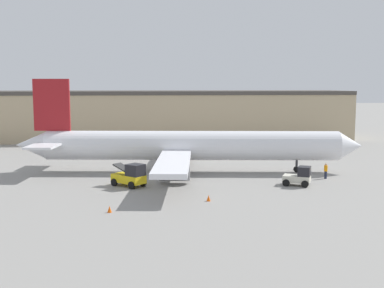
% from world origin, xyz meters
% --- Properties ---
extents(ground_plane, '(400.00, 400.00, 0.00)m').
position_xyz_m(ground_plane, '(0.00, 0.00, 0.00)').
color(ground_plane, gray).
extents(terminal_building, '(69.62, 13.46, 9.14)m').
position_xyz_m(terminal_building, '(-1.95, 35.54, 4.57)').
color(terminal_building, tan).
rests_on(terminal_building, ground_plane).
extents(airplane, '(41.16, 32.96, 11.03)m').
position_xyz_m(airplane, '(-0.99, 0.11, 3.14)').
color(airplane, white).
rests_on(airplane, ground_plane).
extents(ground_crew_worker, '(0.38, 0.38, 1.73)m').
position_xyz_m(ground_crew_worker, '(14.38, -5.38, 0.92)').
color(ground_crew_worker, '#1E2338').
rests_on(ground_crew_worker, ground_plane).
extents(baggage_tug, '(3.18, 2.82, 2.02)m').
position_xyz_m(baggage_tug, '(10.30, -8.71, 0.93)').
color(baggage_tug, beige).
rests_on(baggage_tug, ground_plane).
extents(belt_loader_truck, '(3.72, 3.61, 2.39)m').
position_xyz_m(belt_loader_truck, '(-7.00, -7.59, 1.13)').
color(belt_loader_truck, yellow).
rests_on(belt_loader_truck, ground_plane).
extents(safety_cone_near, '(0.36, 0.36, 0.55)m').
position_xyz_m(safety_cone_near, '(0.17, -14.43, 0.28)').
color(safety_cone_near, '#EF590F').
rests_on(safety_cone_near, ground_plane).
extents(safety_cone_far, '(0.36, 0.36, 0.55)m').
position_xyz_m(safety_cone_far, '(-8.36, -17.49, 0.28)').
color(safety_cone_far, '#EF590F').
rests_on(safety_cone_far, ground_plane).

